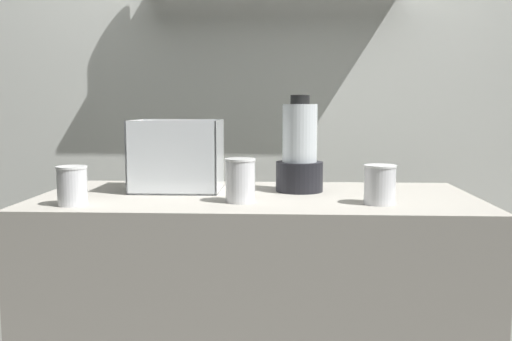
# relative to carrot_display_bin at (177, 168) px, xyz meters

# --- Properties ---
(counter) EXTENTS (1.40, 0.64, 0.90)m
(counter) POSITION_rel_carrot_display_bin_xyz_m (0.27, -0.09, -0.52)
(counter) COLOR #9E998E
(counter) RESTS_ON ground_plane
(back_wall_unit) EXTENTS (2.60, 0.24, 2.50)m
(back_wall_unit) POSITION_rel_carrot_display_bin_xyz_m (0.27, 0.68, 0.29)
(back_wall_unit) COLOR silver
(back_wall_unit) RESTS_ON ground_plane
(carrot_display_bin) EXTENTS (0.29, 0.23, 0.24)m
(carrot_display_bin) POSITION_rel_carrot_display_bin_xyz_m (0.00, 0.00, 0.00)
(carrot_display_bin) COLOR white
(carrot_display_bin) RESTS_ON counter
(blender_pitcher) EXTENTS (0.16, 0.16, 0.32)m
(blender_pitcher) POSITION_rel_carrot_display_bin_xyz_m (0.41, -0.00, 0.05)
(blender_pitcher) COLOR black
(blender_pitcher) RESTS_ON counter
(juice_cup_orange_far_left) EXTENTS (0.09, 0.09, 0.11)m
(juice_cup_orange_far_left) POSITION_rel_carrot_display_bin_xyz_m (-0.25, -0.30, -0.02)
(juice_cup_orange_far_left) COLOR white
(juice_cup_orange_far_left) RESTS_ON counter
(juice_cup_mango_left) EXTENTS (0.09, 0.09, 0.13)m
(juice_cup_mango_left) POSITION_rel_carrot_display_bin_xyz_m (0.23, -0.23, -0.02)
(juice_cup_mango_left) COLOR white
(juice_cup_mango_left) RESTS_ON counter
(juice_cup_orange_middle) EXTENTS (0.10, 0.10, 0.12)m
(juice_cup_orange_middle) POSITION_rel_carrot_display_bin_xyz_m (0.64, -0.24, -0.02)
(juice_cup_orange_middle) COLOR white
(juice_cup_orange_middle) RESTS_ON counter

